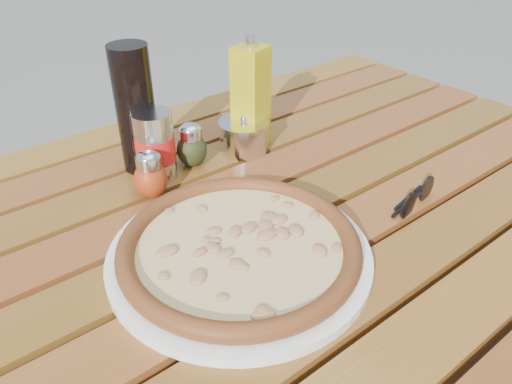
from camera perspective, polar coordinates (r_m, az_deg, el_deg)
table at (r=0.82m, az=0.87°, el=-6.78°), size 1.40×0.90×0.75m
plate at (r=0.69m, az=-1.89°, el=-7.21°), size 0.45×0.45×0.01m
pizza at (r=0.68m, az=-1.91°, el=-6.19°), size 0.35×0.35×0.03m
pepper_shaker at (r=0.82m, az=-12.01°, el=1.90°), size 0.07×0.07×0.08m
oregano_shaker at (r=0.90m, az=-7.38°, el=5.28°), size 0.06×0.06×0.08m
dark_bottle at (r=0.87m, az=-13.60°, el=9.12°), size 0.07×0.07×0.22m
soda_can at (r=0.86m, az=-11.46°, el=5.15°), size 0.09×0.09×0.12m
olive_oil_cruet at (r=0.94m, az=-0.60°, el=10.79°), size 0.07×0.07×0.21m
parmesan_tin at (r=0.94m, az=-1.37°, el=6.47°), size 0.12×0.12×0.07m
sunglasses at (r=0.83m, az=17.79°, el=-0.62°), size 0.11×0.04×0.04m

